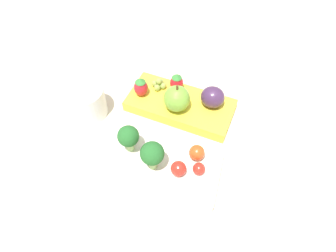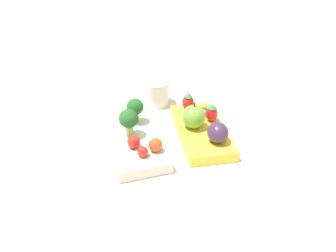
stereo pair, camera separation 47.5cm
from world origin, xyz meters
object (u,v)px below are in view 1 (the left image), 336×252
(bento_box_fruit, at_px, (180,105))
(strawberry_0, at_px, (141,87))
(cherry_tomato_1, at_px, (197,153))
(grape_cluster, at_px, (159,84))
(plum, at_px, (213,97))
(cherry_tomato_2, at_px, (178,169))
(apple, at_px, (177,99))
(drinking_cup, at_px, (87,102))
(broccoli_floret_0, at_px, (128,137))
(broccoli_floret_1, at_px, (154,155))
(strawberry_1, at_px, (177,82))
(bento_box_savoury, at_px, (154,166))
(cherry_tomato_0, at_px, (199,169))

(bento_box_fruit, distance_m, strawberry_0, 0.09)
(cherry_tomato_1, height_order, grape_cluster, cherry_tomato_1)
(plum, bearing_deg, cherry_tomato_1, 93.98)
(cherry_tomato_2, height_order, apple, apple)
(cherry_tomato_1, relative_size, grape_cluster, 0.85)
(plum, bearing_deg, strawberry_0, 9.57)
(plum, xyz_separation_m, drinking_cup, (0.23, 0.09, -0.01))
(broccoli_floret_0, xyz_separation_m, broccoli_floret_1, (-0.06, 0.02, 0.00))
(apple, distance_m, grape_cluster, 0.07)
(bento_box_fruit, bearing_deg, plum, -165.97)
(bento_box_fruit, distance_m, apple, 0.04)
(bento_box_fruit, height_order, cherry_tomato_2, cherry_tomato_2)
(cherry_tomato_1, xyz_separation_m, strawberry_1, (0.09, -0.15, 0.00))
(broccoli_floret_1, height_order, strawberry_1, broccoli_floret_1)
(bento_box_savoury, bearing_deg, grape_cluster, -70.98)
(bento_box_savoury, height_order, strawberry_1, strawberry_1)
(cherry_tomato_0, relative_size, cherry_tomato_2, 0.80)
(broccoli_floret_1, xyz_separation_m, strawberry_0, (0.09, -0.15, -0.02))
(plum, bearing_deg, apple, 27.64)
(cherry_tomato_0, xyz_separation_m, cherry_tomato_2, (0.03, 0.01, 0.00))
(cherry_tomato_2, distance_m, plum, 0.17)
(bento_box_savoury, relative_size, strawberry_0, 5.34)
(grape_cluster, relative_size, drinking_cup, 0.44)
(cherry_tomato_0, bearing_deg, drinking_cup, -14.52)
(broccoli_floret_0, height_order, strawberry_0, broccoli_floret_0)
(broccoli_floret_0, height_order, drinking_cup, broccoli_floret_0)
(drinking_cup, bearing_deg, strawberry_1, -145.11)
(broccoli_floret_1, relative_size, cherry_tomato_1, 2.24)
(bento_box_savoury, distance_m, apple, 0.14)
(bento_box_savoury, height_order, broccoli_floret_1, broccoli_floret_1)
(bento_box_savoury, distance_m, drinking_cup, 0.19)
(drinking_cup, bearing_deg, bento_box_fruit, -156.04)
(strawberry_0, bearing_deg, bento_box_savoury, 121.19)
(apple, height_order, grape_cluster, apple)
(grape_cluster, bearing_deg, bento_box_fruit, 158.17)
(cherry_tomato_2, bearing_deg, strawberry_0, -47.64)
(bento_box_savoury, height_order, grape_cluster, grape_cluster)
(cherry_tomato_2, xyz_separation_m, drinking_cup, (0.22, -0.08, -0.01))
(plum, bearing_deg, broccoli_floret_0, 55.56)
(broccoli_floret_0, height_order, apple, apple)
(broccoli_floret_1, height_order, cherry_tomato_0, broccoli_floret_1)
(broccoli_floret_1, bearing_deg, drinking_cup, -24.63)
(strawberry_1, bearing_deg, bento_box_savoury, 97.34)
(bento_box_savoury, distance_m, cherry_tomato_1, 0.08)
(broccoli_floret_1, bearing_deg, broccoli_floret_0, -18.58)
(bento_box_fruit, xyz_separation_m, plum, (-0.06, -0.02, 0.03))
(drinking_cup, bearing_deg, strawberry_0, -142.88)
(strawberry_0, distance_m, drinking_cup, 0.11)
(bento_box_savoury, distance_m, strawberry_1, 0.19)
(apple, xyz_separation_m, strawberry_1, (0.02, -0.05, -0.01))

